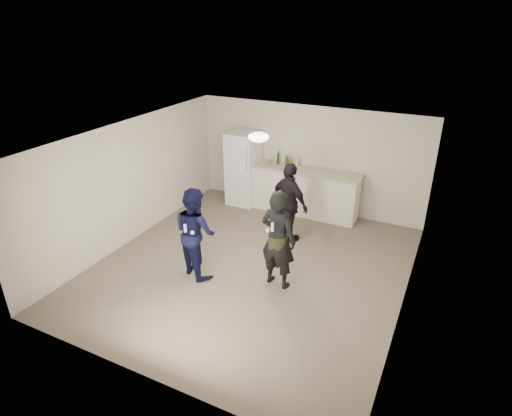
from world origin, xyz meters
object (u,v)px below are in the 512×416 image
at_px(counter, 302,192).
at_px(fridge, 243,168).
at_px(spectator, 289,203).
at_px(shaker, 269,162).
at_px(woman, 278,239).
at_px(man, 195,232).

bearing_deg(counter, fridge, -177.37).
bearing_deg(counter, spectator, -81.03).
relative_size(shaker, woman, 0.09).
distance_m(counter, woman, 3.04).
bearing_deg(shaker, spectator, -51.06).
distance_m(man, woman, 1.51).
bearing_deg(spectator, shaker, -26.14).
xyz_separation_m(shaker, man, (-0.01, -3.16, -0.34)).
bearing_deg(woman, shaker, -54.61).
relative_size(fridge, shaker, 10.59).
bearing_deg(man, shaker, -65.63).
xyz_separation_m(shaker, spectator, (1.04, -1.29, -0.33)).
bearing_deg(woman, man, 20.06).
distance_m(fridge, man, 3.27).
relative_size(counter, man, 1.55).
bearing_deg(man, woman, -143.54).
xyz_separation_m(counter, shaker, (-0.82, -0.10, 0.65)).
relative_size(fridge, woman, 1.00).
bearing_deg(shaker, woman, -62.71).
xyz_separation_m(fridge, shaker, (0.71, -0.03, 0.28)).
bearing_deg(fridge, counter, 2.63).
distance_m(counter, shaker, 1.05).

